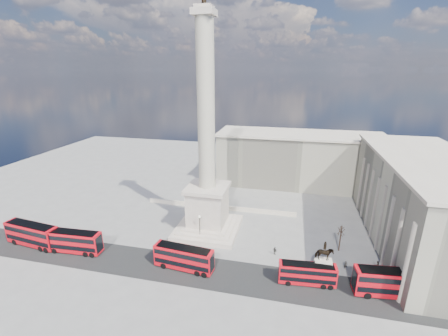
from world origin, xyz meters
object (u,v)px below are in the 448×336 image
at_px(red_bus_e, 32,234).
at_px(pedestrian_crossing, 275,251).
at_px(red_bus_b, 184,258).
at_px(nelsons_column, 207,177).
at_px(pedestrian_standing, 377,265).
at_px(pedestrian_walking, 346,265).
at_px(equestrian_statue, 323,267).
at_px(red_bus_a, 74,241).
at_px(victorian_lamp, 200,226).
at_px(red_bus_d, 393,283).
at_px(red_bus_c, 307,274).

bearing_deg(red_bus_e, pedestrian_crossing, 15.92).
bearing_deg(red_bus_b, red_bus_e, -175.09).
relative_size(nelsons_column, pedestrian_crossing, 29.23).
xyz_separation_m(pedestrian_standing, pedestrian_crossing, (-18.71, 0.66, -0.09)).
bearing_deg(pedestrian_walking, equestrian_statue, -147.84).
distance_m(nelsons_column, pedestrian_walking, 32.36).
bearing_deg(pedestrian_standing, red_bus_e, -34.32).
distance_m(red_bus_e, pedestrian_walking, 63.16).
relative_size(red_bus_e, pedestrian_standing, 6.61).
xyz_separation_m(red_bus_a, victorian_lamp, (23.39, 9.84, 1.08)).
xyz_separation_m(red_bus_a, red_bus_b, (23.52, -0.14, -0.05)).
bearing_deg(pedestrian_walking, red_bus_d, -53.11).
xyz_separation_m(victorian_lamp, equestrian_statue, (24.69, -7.42, -0.87)).
bearing_deg(red_bus_c, red_bus_a, 176.06).
height_order(red_bus_d, equestrian_statue, equestrian_statue).
bearing_deg(red_bus_e, red_bus_b, 6.19).
xyz_separation_m(red_bus_b, red_bus_d, (35.28, 0.98, 0.13)).
height_order(red_bus_c, equestrian_statue, equestrian_statue).
height_order(red_bus_e, victorian_lamp, victorian_lamp).
height_order(red_bus_a, equestrian_statue, equestrian_statue).
bearing_deg(pedestrian_crossing, red_bus_d, -165.45).
xyz_separation_m(red_bus_c, pedestrian_walking, (7.16, 5.83, -1.24)).
bearing_deg(equestrian_statue, red_bus_c, -146.83).
relative_size(nelsons_column, red_bus_e, 4.02).
height_order(equestrian_statue, pedestrian_walking, equestrian_statue).
bearing_deg(victorian_lamp, red_bus_c, -22.32).
distance_m(nelsons_column, red_bus_e, 38.37).
bearing_deg(pedestrian_crossing, pedestrian_walking, -151.56).
height_order(nelsons_column, red_bus_e, nelsons_column).
relative_size(red_bus_a, red_bus_c, 1.18).
xyz_separation_m(red_bus_c, red_bus_e, (-55.65, -0.56, 0.54)).
relative_size(nelsons_column, equestrian_statue, 6.51).
bearing_deg(equestrian_statue, red_bus_e, -177.81).
bearing_deg(red_bus_c, nelsons_column, 142.22).
height_order(red_bus_a, red_bus_e, red_bus_e).
xyz_separation_m(nelsons_column, pedestrian_standing, (34.44, -7.25, -11.98)).
relative_size(red_bus_b, pedestrian_standing, 6.05).
bearing_deg(victorian_lamp, red_bus_e, -163.94).
bearing_deg(pedestrian_crossing, red_bus_e, 44.64).
bearing_deg(victorian_lamp, red_bus_b, -89.25).
xyz_separation_m(red_bus_d, pedestrian_walking, (-6.12, 5.74, -1.71)).
bearing_deg(nelsons_column, red_bus_c, -32.90).
xyz_separation_m(victorian_lamp, pedestrian_standing, (34.88, -2.30, -2.56)).
bearing_deg(victorian_lamp, nelsons_column, 85.00).
height_order(red_bus_b, victorian_lamp, victorian_lamp).
distance_m(red_bus_b, pedestrian_standing, 35.62).
bearing_deg(equestrian_statue, pedestrian_walking, 42.09).
relative_size(red_bus_a, victorian_lamp, 1.93).
height_order(red_bus_d, pedestrian_crossing, red_bus_d).
xyz_separation_m(red_bus_a, equestrian_statue, (48.08, 2.42, 0.21)).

